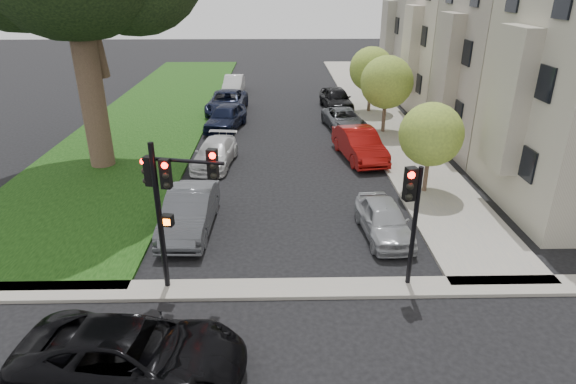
{
  "coord_description": "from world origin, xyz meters",
  "views": [
    {
      "loc": [
        -0.33,
        -10.34,
        8.82
      ],
      "look_at": [
        0.0,
        5.0,
        2.0
      ],
      "focal_mm": 30.0,
      "sensor_mm": 36.0,
      "label": 1
    }
  ],
  "objects_px": {
    "car_parked_5": "(189,212)",
    "small_tree_a": "(431,135)",
    "car_parked_9": "(234,84)",
    "traffic_signal_main": "(170,192)",
    "small_tree_c": "(371,69)",
    "small_tree_b": "(387,82)",
    "car_parked_6": "(215,153)",
    "traffic_signal_secondary": "(412,206)",
    "car_parked_3": "(336,99)",
    "car_parked_1": "(359,144)",
    "car_parked_0": "(384,220)",
    "car_parked_2": "(344,119)",
    "car_parked_8": "(227,102)",
    "car_cross_near": "(132,355)",
    "car_parked_7": "(226,117)"
  },
  "relations": [
    {
      "from": "car_parked_9",
      "to": "car_parked_8",
      "type": "bearing_deg",
      "value": -88.2
    },
    {
      "from": "car_parked_5",
      "to": "car_parked_7",
      "type": "distance_m",
      "value": 13.54
    },
    {
      "from": "traffic_signal_secondary",
      "to": "car_parked_3",
      "type": "distance_m",
      "value": 22.39
    },
    {
      "from": "car_cross_near",
      "to": "car_parked_7",
      "type": "bearing_deg",
      "value": 5.32
    },
    {
      "from": "car_parked_8",
      "to": "car_parked_9",
      "type": "distance_m",
      "value": 6.55
    },
    {
      "from": "car_parked_6",
      "to": "car_parked_8",
      "type": "xyz_separation_m",
      "value": [
        -0.38,
        10.61,
        0.12
      ]
    },
    {
      "from": "car_parked_0",
      "to": "car_parked_8",
      "type": "bearing_deg",
      "value": 108.31
    },
    {
      "from": "small_tree_a",
      "to": "small_tree_b",
      "type": "relative_size",
      "value": 0.87
    },
    {
      "from": "small_tree_c",
      "to": "car_parked_1",
      "type": "relative_size",
      "value": 0.94
    },
    {
      "from": "car_parked_5",
      "to": "car_parked_9",
      "type": "distance_m",
      "value": 24.2
    },
    {
      "from": "small_tree_c",
      "to": "traffic_signal_secondary",
      "type": "relative_size",
      "value": 1.15
    },
    {
      "from": "car_parked_3",
      "to": "car_parked_6",
      "type": "height_order",
      "value": "car_parked_3"
    },
    {
      "from": "traffic_signal_main",
      "to": "car_parked_2",
      "type": "distance_m",
      "value": 18.8
    },
    {
      "from": "small_tree_b",
      "to": "car_parked_3",
      "type": "relative_size",
      "value": 1.01
    },
    {
      "from": "small_tree_a",
      "to": "car_parked_8",
      "type": "distance_m",
      "value": 17.72
    },
    {
      "from": "car_cross_near",
      "to": "car_parked_7",
      "type": "relative_size",
      "value": 1.17
    },
    {
      "from": "small_tree_a",
      "to": "traffic_signal_secondary",
      "type": "xyz_separation_m",
      "value": [
        -2.65,
        -7.06,
        0.05
      ]
    },
    {
      "from": "car_parked_3",
      "to": "small_tree_c",
      "type": "bearing_deg",
      "value": -29.79
    },
    {
      "from": "small_tree_c",
      "to": "car_parked_5",
      "type": "xyz_separation_m",
      "value": [
        -9.9,
        -17.51,
        -2.28
      ]
    },
    {
      "from": "traffic_signal_main",
      "to": "car_parked_5",
      "type": "xyz_separation_m",
      "value": [
        -0.27,
        3.77,
        -2.5
      ]
    },
    {
      "from": "small_tree_a",
      "to": "car_parked_0",
      "type": "xyz_separation_m",
      "value": [
        -2.63,
        -3.84,
        -2.06
      ]
    },
    {
      "from": "small_tree_b",
      "to": "traffic_signal_main",
      "type": "distance_m",
      "value": 18.86
    },
    {
      "from": "traffic_signal_main",
      "to": "car_parked_3",
      "type": "bearing_deg",
      "value": 71.66
    },
    {
      "from": "car_parked_5",
      "to": "small_tree_a",
      "type": "bearing_deg",
      "value": 19.7
    },
    {
      "from": "car_parked_1",
      "to": "car_parked_0",
      "type": "bearing_deg",
      "value": -102.89
    },
    {
      "from": "small_tree_c",
      "to": "car_parked_0",
      "type": "relative_size",
      "value": 1.18
    },
    {
      "from": "small_tree_b",
      "to": "car_parked_6",
      "type": "relative_size",
      "value": 1.07
    },
    {
      "from": "traffic_signal_secondary",
      "to": "car_cross_near",
      "type": "relative_size",
      "value": 0.74
    },
    {
      "from": "car_cross_near",
      "to": "car_parked_8",
      "type": "xyz_separation_m",
      "value": [
        -0.16,
        25.16,
        0.02
      ]
    },
    {
      "from": "traffic_signal_secondary",
      "to": "traffic_signal_main",
      "type": "bearing_deg",
      "value": 179.68
    },
    {
      "from": "traffic_signal_main",
      "to": "traffic_signal_secondary",
      "type": "relative_size",
      "value": 1.19
    },
    {
      "from": "car_parked_6",
      "to": "car_parked_8",
      "type": "relative_size",
      "value": 0.8
    },
    {
      "from": "small_tree_a",
      "to": "car_parked_7",
      "type": "height_order",
      "value": "small_tree_a"
    },
    {
      "from": "traffic_signal_secondary",
      "to": "car_cross_near",
      "type": "distance_m",
      "value": 8.48
    },
    {
      "from": "car_parked_5",
      "to": "small_tree_b",
      "type": "bearing_deg",
      "value": 53.02
    },
    {
      "from": "car_parked_8",
      "to": "car_parked_5",
      "type": "bearing_deg",
      "value": -86.38
    },
    {
      "from": "car_parked_1",
      "to": "car_parked_7",
      "type": "bearing_deg",
      "value": 133.01
    },
    {
      "from": "car_parked_5",
      "to": "car_parked_9",
      "type": "height_order",
      "value": "car_parked_5"
    },
    {
      "from": "small_tree_b",
      "to": "car_parked_1",
      "type": "distance_m",
      "value": 5.64
    },
    {
      "from": "car_parked_6",
      "to": "small_tree_a",
      "type": "bearing_deg",
      "value": -14.59
    },
    {
      "from": "car_parked_1",
      "to": "car_parked_5",
      "type": "height_order",
      "value": "car_parked_1"
    },
    {
      "from": "small_tree_c",
      "to": "car_parked_5",
      "type": "height_order",
      "value": "small_tree_c"
    },
    {
      "from": "car_parked_2",
      "to": "car_parked_5",
      "type": "distance_m",
      "value": 15.35
    },
    {
      "from": "car_parked_7",
      "to": "small_tree_c",
      "type": "bearing_deg",
      "value": 33.8
    },
    {
      "from": "car_parked_8",
      "to": "small_tree_c",
      "type": "bearing_deg",
      "value": 2.07
    },
    {
      "from": "small_tree_c",
      "to": "traffic_signal_main",
      "type": "distance_m",
      "value": 23.36
    },
    {
      "from": "small_tree_b",
      "to": "traffic_signal_secondary",
      "type": "xyz_separation_m",
      "value": [
        -2.65,
        -16.26,
        -0.37
      ]
    },
    {
      "from": "car_parked_5",
      "to": "car_parked_6",
      "type": "height_order",
      "value": "car_parked_5"
    },
    {
      "from": "small_tree_c",
      "to": "car_parked_0",
      "type": "xyz_separation_m",
      "value": [
        -2.63,
        -18.1,
        -2.39
      ]
    },
    {
      "from": "small_tree_a",
      "to": "car_parked_9",
      "type": "height_order",
      "value": "small_tree_a"
    }
  ]
}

